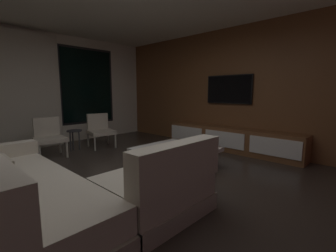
{
  "coord_description": "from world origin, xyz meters",
  "views": [
    {
      "loc": [
        -1.82,
        -2.42,
        1.29
      ],
      "look_at": [
        1.59,
        0.84,
        0.6
      ],
      "focal_mm": 24.91,
      "sensor_mm": 36.0,
      "label": 1
    }
  ],
  "objects_px": {
    "side_stool": "(74,134)",
    "mounted_tv": "(229,89)",
    "sectional_couch": "(61,192)",
    "accent_chair_by_curtain": "(49,135)",
    "media_console": "(231,140)",
    "accent_chair_near_window": "(100,129)",
    "book_stack_on_coffee_table": "(181,146)",
    "coffee_table": "(176,158)"
  },
  "relations": [
    {
      "from": "sectional_couch",
      "to": "accent_chair_near_window",
      "type": "relative_size",
      "value": 3.21
    },
    {
      "from": "sectional_couch",
      "to": "side_stool",
      "type": "distance_m",
      "value": 2.99
    },
    {
      "from": "sectional_couch",
      "to": "book_stack_on_coffee_table",
      "type": "height_order",
      "value": "sectional_couch"
    },
    {
      "from": "side_stool",
      "to": "book_stack_on_coffee_table",
      "type": "bearing_deg",
      "value": -76.2
    },
    {
      "from": "coffee_table",
      "to": "side_stool",
      "type": "xyz_separation_m",
      "value": [
        -0.63,
        2.44,
        0.19
      ]
    },
    {
      "from": "sectional_couch",
      "to": "side_stool",
      "type": "height_order",
      "value": "sectional_couch"
    },
    {
      "from": "coffee_table",
      "to": "mounted_tv",
      "type": "height_order",
      "value": "mounted_tv"
    },
    {
      "from": "coffee_table",
      "to": "mounted_tv",
      "type": "bearing_deg",
      "value": 3.8
    },
    {
      "from": "book_stack_on_coffee_table",
      "to": "side_stool",
      "type": "relative_size",
      "value": 0.62
    },
    {
      "from": "sectional_couch",
      "to": "accent_chair_by_curtain",
      "type": "xyz_separation_m",
      "value": [
        0.81,
        2.59,
        0.14
      ]
    },
    {
      "from": "sectional_couch",
      "to": "media_console",
      "type": "relative_size",
      "value": 0.81
    },
    {
      "from": "sectional_couch",
      "to": "mounted_tv",
      "type": "bearing_deg",
      "value": 5.12
    },
    {
      "from": "accent_chair_by_curtain",
      "to": "side_stool",
      "type": "bearing_deg",
      "value": 7.22
    },
    {
      "from": "sectional_couch",
      "to": "coffee_table",
      "type": "relative_size",
      "value": 2.16
    },
    {
      "from": "book_stack_on_coffee_table",
      "to": "accent_chair_near_window",
      "type": "xyz_separation_m",
      "value": [
        -0.03,
        2.49,
        0.02
      ]
    },
    {
      "from": "coffee_table",
      "to": "media_console",
      "type": "relative_size",
      "value": 0.37
    },
    {
      "from": "coffee_table",
      "to": "accent_chair_by_curtain",
      "type": "relative_size",
      "value": 1.49
    },
    {
      "from": "accent_chair_near_window",
      "to": "media_console",
      "type": "xyz_separation_m",
      "value": [
        1.77,
        -2.45,
        -0.18
      ]
    },
    {
      "from": "book_stack_on_coffee_table",
      "to": "media_console",
      "type": "bearing_deg",
      "value": 1.39
    },
    {
      "from": "accent_chair_near_window",
      "to": "side_stool",
      "type": "height_order",
      "value": "accent_chair_near_window"
    },
    {
      "from": "coffee_table",
      "to": "accent_chair_near_window",
      "type": "bearing_deg",
      "value": 90.72
    },
    {
      "from": "book_stack_on_coffee_table",
      "to": "accent_chair_near_window",
      "type": "bearing_deg",
      "value": 90.65
    },
    {
      "from": "accent_chair_near_window",
      "to": "media_console",
      "type": "relative_size",
      "value": 0.25
    },
    {
      "from": "side_stool",
      "to": "media_console",
      "type": "relative_size",
      "value": 0.15
    },
    {
      "from": "sectional_couch",
      "to": "accent_chair_near_window",
      "type": "xyz_separation_m",
      "value": [
        1.96,
        2.6,
        0.14
      ]
    },
    {
      "from": "sectional_couch",
      "to": "book_stack_on_coffee_table",
      "type": "distance_m",
      "value": 1.99
    },
    {
      "from": "sectional_couch",
      "to": "accent_chair_by_curtain",
      "type": "height_order",
      "value": "sectional_couch"
    },
    {
      "from": "mounted_tv",
      "to": "side_stool",
      "type": "bearing_deg",
      "value": 137.83
    },
    {
      "from": "coffee_table",
      "to": "book_stack_on_coffee_table",
      "type": "height_order",
      "value": "book_stack_on_coffee_table"
    },
    {
      "from": "side_stool",
      "to": "mounted_tv",
      "type": "distance_m",
      "value": 3.58
    },
    {
      "from": "coffee_table",
      "to": "sectional_couch",
      "type": "bearing_deg",
      "value": -173.61
    },
    {
      "from": "book_stack_on_coffee_table",
      "to": "accent_chair_by_curtain",
      "type": "relative_size",
      "value": 0.37
    },
    {
      "from": "coffee_table",
      "to": "side_stool",
      "type": "bearing_deg",
      "value": 104.45
    },
    {
      "from": "book_stack_on_coffee_table",
      "to": "media_console",
      "type": "relative_size",
      "value": 0.09
    },
    {
      "from": "side_stool",
      "to": "accent_chair_near_window",
      "type": "bearing_deg",
      "value": -5.46
    },
    {
      "from": "accent_chair_by_curtain",
      "to": "media_console",
      "type": "bearing_deg",
      "value": -39.84
    },
    {
      "from": "accent_chair_near_window",
      "to": "accent_chair_by_curtain",
      "type": "relative_size",
      "value": 1.0
    },
    {
      "from": "media_console",
      "to": "accent_chair_by_curtain",
      "type": "bearing_deg",
      "value": 140.16
    },
    {
      "from": "coffee_table",
      "to": "book_stack_on_coffee_table",
      "type": "xyz_separation_m",
      "value": [
        -0.0,
        -0.11,
        0.23
      ]
    },
    {
      "from": "coffee_table",
      "to": "side_stool",
      "type": "height_order",
      "value": "side_stool"
    },
    {
      "from": "accent_chair_by_curtain",
      "to": "sectional_couch",
      "type": "bearing_deg",
      "value": -107.3
    },
    {
      "from": "accent_chair_near_window",
      "to": "mounted_tv",
      "type": "height_order",
      "value": "mounted_tv"
    }
  ]
}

